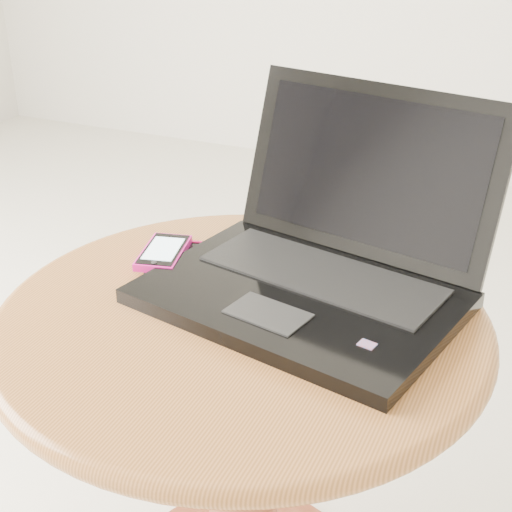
% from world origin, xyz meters
% --- Properties ---
extents(table, '(0.63, 0.63, 0.50)m').
position_xyz_m(table, '(0.05, 0.05, 0.39)').
color(table, '#5F2311').
rests_on(table, ground).
extents(laptop, '(0.44, 0.41, 0.24)m').
position_xyz_m(laptop, '(0.13, 0.15, 0.55)').
color(laptop, black).
rests_on(laptop, table).
extents(phone_black, '(0.09, 0.13, 0.01)m').
position_xyz_m(phone_black, '(-0.09, 0.13, 0.51)').
color(phone_black, black).
rests_on(phone_black, table).
extents(phone_pink, '(0.08, 0.11, 0.01)m').
position_xyz_m(phone_pink, '(-0.10, 0.13, 0.52)').
color(phone_pink, '#EC1592').
rests_on(phone_pink, phone_black).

